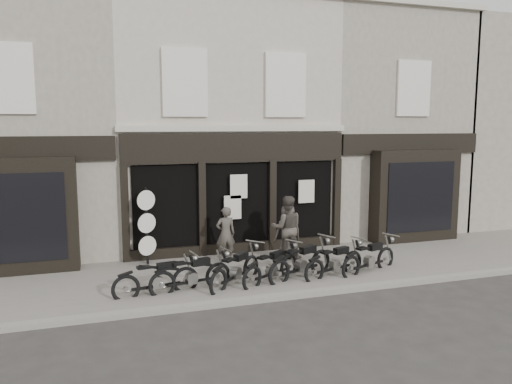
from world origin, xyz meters
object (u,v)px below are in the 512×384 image
object	(u,v)px
motorcycle_2	(236,272)
motorcycle_5	(335,264)
motorcycle_0	(157,281)
motorcycle_3	(272,270)
motorcycle_1	(192,277)
advert_sign_post	(147,229)
man_right	(288,232)
motorcycle_6	(369,261)
man_left	(226,234)
man_centre	(287,228)
motorcycle_4	(301,265)

from	to	relation	value
motorcycle_2	motorcycle_5	bearing A→B (deg)	-43.26
motorcycle_0	motorcycle_3	size ratio (longest dim) A/B	1.10
motorcycle_1	advert_sign_post	bearing A→B (deg)	95.72
motorcycle_0	man_right	xyz separation A→B (m)	(4.15, 1.94, 0.54)
motorcycle_1	advert_sign_post	xyz separation A→B (m)	(-0.82, 2.60, 0.74)
motorcycle_5	motorcycle_0	bearing A→B (deg)	161.04
motorcycle_3	motorcycle_5	world-z (taller)	motorcycle_3
motorcycle_6	man_left	world-z (taller)	man_left
man_left	man_centre	xyz separation A→B (m)	(1.79, -0.43, 0.15)
motorcycle_6	motorcycle_3	bearing A→B (deg)	159.00
motorcycle_2	advert_sign_post	size ratio (longest dim) A/B	0.76
motorcycle_1	man_right	bearing A→B (deg)	17.99
man_left	man_right	bearing A→B (deg)	166.46
man_left	man_right	distance (m)	1.88
motorcycle_3	man_centre	size ratio (longest dim) A/B	1.01
motorcycle_4	motorcycle_6	size ratio (longest dim) A/B	1.05
motorcycle_0	motorcycle_1	world-z (taller)	motorcycle_1
motorcycle_6	man_left	distance (m)	4.24
motorcycle_2	motorcycle_4	size ratio (longest dim) A/B	0.83
motorcycle_2	advert_sign_post	xyz separation A→B (m)	(-1.97, 2.53, 0.74)
motorcycle_1	motorcycle_6	bearing A→B (deg)	-12.00
man_centre	motorcycle_3	bearing A→B (deg)	73.29
motorcycle_0	motorcycle_6	world-z (taller)	motorcycle_6
motorcycle_2	motorcycle_4	xyz separation A→B (m)	(1.82, 0.02, 0.02)
man_right	advert_sign_post	distance (m)	4.18
motorcycle_3	man_right	bearing A→B (deg)	27.76
motorcycle_1	motorcycle_6	size ratio (longest dim) A/B	1.04
motorcycle_2	motorcycle_6	world-z (taller)	motorcycle_2
motorcycle_1	motorcycle_4	bearing A→B (deg)	-10.13
motorcycle_0	man_left	size ratio (longest dim) A/B	1.31
man_centre	man_right	size ratio (longest dim) A/B	1.17
motorcycle_3	motorcycle_6	xyz separation A→B (m)	(2.88, -0.03, 0.00)
motorcycle_0	motorcycle_5	distance (m)	4.75
motorcycle_0	motorcycle_4	bearing A→B (deg)	-6.54
motorcycle_0	motorcycle_5	bearing A→B (deg)	-8.62
motorcycle_2	man_centre	bearing A→B (deg)	-0.68
motorcycle_5	advert_sign_post	xyz separation A→B (m)	(-4.72, 2.65, 0.75)
motorcycle_0	motorcycle_4	world-z (taller)	motorcycle_4
motorcycle_0	man_right	bearing A→B (deg)	16.41
man_centre	motorcycle_0	bearing A→B (deg)	39.82
motorcycle_4	motorcycle_5	world-z (taller)	motorcycle_4
motorcycle_0	motorcycle_1	xyz separation A→B (m)	(0.85, 0.06, 0.00)
advert_sign_post	motorcycle_6	bearing A→B (deg)	-47.97
motorcycle_3	man_left	xyz separation A→B (m)	(-0.66, 2.24, 0.53)
motorcycle_3	man_left	bearing A→B (deg)	76.49
motorcycle_0	motorcycle_1	bearing A→B (deg)	-4.81
motorcycle_0	motorcycle_3	world-z (taller)	motorcycle_3
man_centre	advert_sign_post	bearing A→B (deg)	4.34
motorcycle_1	man_centre	size ratio (longest dim) A/B	1.11
motorcycle_0	advert_sign_post	size ratio (longest dim) A/B	0.90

